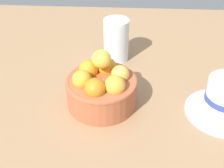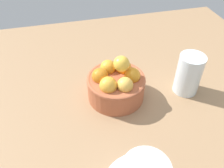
# 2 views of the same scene
# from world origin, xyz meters

# --- Properties ---
(ground_plane) EXTENTS (1.10, 0.93, 0.04)m
(ground_plane) POSITION_xyz_m (0.00, 0.00, -0.02)
(ground_plane) COLOR #997551
(terracotta_bowl) EXTENTS (0.15, 0.15, 0.13)m
(terracotta_bowl) POSITION_xyz_m (-0.00, 0.00, 0.04)
(terracotta_bowl) COLOR #AD5938
(terracotta_bowl) RESTS_ON ground_plane
(water_glass) EXTENTS (0.07, 0.07, 0.11)m
(water_glass) POSITION_xyz_m (-0.19, 0.02, 0.06)
(water_glass) COLOR silver
(water_glass) RESTS_ON ground_plane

